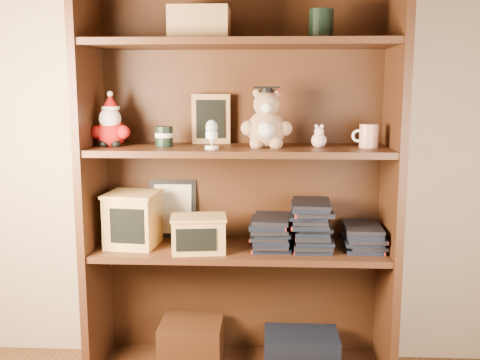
% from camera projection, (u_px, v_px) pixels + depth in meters
% --- Properties ---
extents(bookcase, '(1.20, 0.35, 1.60)m').
position_uv_depth(bookcase, '(240.00, 188.00, 2.24)').
color(bookcase, '#412212').
rests_on(bookcase, ground).
extents(shelf_lower, '(1.14, 0.33, 0.02)m').
position_uv_depth(shelf_lower, '(240.00, 250.00, 2.23)').
color(shelf_lower, '#412212').
rests_on(shelf_lower, ground).
extents(shelf_upper, '(1.14, 0.33, 0.02)m').
position_uv_depth(shelf_upper, '(240.00, 150.00, 2.16)').
color(shelf_upper, '#412212').
rests_on(shelf_upper, ground).
extents(santa_plush, '(0.16, 0.11, 0.22)m').
position_uv_depth(santa_plush, '(111.00, 126.00, 2.17)').
color(santa_plush, '#A50F0F').
rests_on(santa_plush, shelf_upper).
extents(teachers_tin, '(0.07, 0.07, 0.08)m').
position_uv_depth(teachers_tin, '(164.00, 136.00, 2.17)').
color(teachers_tin, black).
rests_on(teachers_tin, shelf_upper).
extents(chalkboard_plaque, '(0.16, 0.09, 0.20)m').
position_uv_depth(chalkboard_plaque, '(211.00, 120.00, 2.26)').
color(chalkboard_plaque, '#9E7547').
rests_on(chalkboard_plaque, shelf_upper).
extents(egg_cup, '(0.05, 0.05, 0.11)m').
position_uv_depth(egg_cup, '(212.00, 133.00, 2.08)').
color(egg_cup, white).
rests_on(egg_cup, shelf_upper).
extents(grad_teddy_bear, '(0.19, 0.17, 0.24)m').
position_uv_depth(grad_teddy_bear, '(266.00, 124.00, 2.13)').
color(grad_teddy_bear, '#A37A56').
rests_on(grad_teddy_bear, shelf_upper).
extents(pink_figurine, '(0.06, 0.06, 0.09)m').
position_uv_depth(pink_figurine, '(319.00, 138.00, 2.14)').
color(pink_figurine, beige).
rests_on(pink_figurine, shelf_upper).
extents(teacher_mug, '(0.10, 0.07, 0.09)m').
position_uv_depth(teacher_mug, '(368.00, 136.00, 2.13)').
color(teacher_mug, silver).
rests_on(teacher_mug, shelf_upper).
extents(certificate_frame, '(0.20, 0.05, 0.24)m').
position_uv_depth(certificate_frame, '(173.00, 208.00, 2.36)').
color(certificate_frame, black).
rests_on(certificate_frame, shelf_lower).
extents(treats_box, '(0.22, 0.22, 0.21)m').
position_uv_depth(treats_box, '(133.00, 219.00, 2.23)').
color(treats_box, tan).
rests_on(treats_box, shelf_lower).
extents(pencils_box, '(0.23, 0.18, 0.14)m').
position_uv_depth(pencils_box, '(199.00, 233.00, 2.16)').
color(pencils_box, tan).
rests_on(pencils_box, shelf_lower).
extents(book_stack_left, '(0.14, 0.20, 0.13)m').
position_uv_depth(book_stack_left, '(270.00, 232.00, 2.21)').
color(book_stack_left, black).
rests_on(book_stack_left, shelf_lower).
extents(book_stack_mid, '(0.14, 0.20, 0.19)m').
position_uv_depth(book_stack_mid, '(311.00, 224.00, 2.20)').
color(book_stack_mid, black).
rests_on(book_stack_mid, shelf_lower).
extents(book_stack_right, '(0.14, 0.20, 0.10)m').
position_uv_depth(book_stack_right, '(364.00, 237.00, 2.19)').
color(book_stack_right, black).
rests_on(book_stack_right, shelf_lower).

